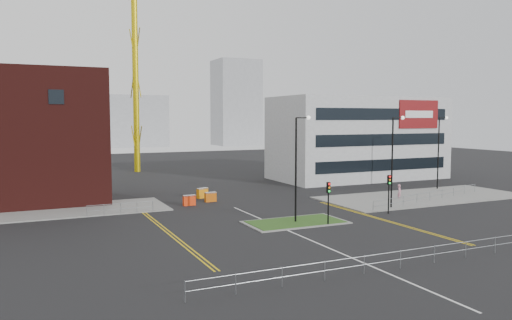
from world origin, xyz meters
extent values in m
plane|color=black|center=(0.00, 0.00, 0.00)|extent=(200.00, 200.00, 0.00)
cube|color=slate|center=(-20.00, 22.00, 0.06)|extent=(28.00, 8.00, 0.12)
cube|color=slate|center=(22.00, 14.00, 0.06)|extent=(24.00, 10.00, 0.12)
cube|color=slate|center=(2.00, 8.00, 0.04)|extent=(8.60, 4.60, 0.08)
cube|color=#234B19|center=(2.00, 8.00, 0.06)|extent=(8.00, 4.00, 0.12)
cube|color=#401210|center=(-20.00, 28.00, 7.00)|extent=(18.00, 10.00, 14.00)
cube|color=black|center=(-16.00, 22.98, 11.00)|extent=(1.40, 0.10, 1.40)
cube|color=#A2A4A6|center=(26.00, 32.00, 6.00)|extent=(25.00, 12.00, 12.00)
cube|color=black|center=(26.00, 25.98, 2.50)|extent=(22.00, 0.10, 1.60)
cube|color=black|center=(26.00, 25.98, 6.00)|extent=(22.00, 0.10, 1.60)
cube|color=black|center=(26.00, 25.98, 9.50)|extent=(22.00, 0.10, 1.60)
cube|color=maroon|center=(32.00, 25.92, 9.50)|extent=(7.00, 0.15, 4.00)
cube|color=white|center=(32.00, 25.82, 9.50)|extent=(5.00, 0.05, 1.00)
cylinder|color=#C3A90B|center=(-2.00, 55.00, 18.46)|extent=(1.00, 1.00, 36.91)
cylinder|color=black|center=(2.00, 8.00, 4.50)|extent=(0.16, 0.16, 9.00)
cylinder|color=black|center=(2.60, 8.00, 9.00)|extent=(1.20, 0.10, 0.10)
sphere|color=silver|center=(3.20, 8.00, 9.00)|extent=(0.36, 0.36, 0.36)
cylinder|color=black|center=(14.00, 10.00, 4.50)|extent=(0.16, 0.16, 9.00)
cylinder|color=black|center=(14.60, 10.00, 9.00)|extent=(1.20, 0.10, 0.10)
sphere|color=silver|center=(15.20, 10.00, 9.00)|extent=(0.36, 0.36, 0.36)
cylinder|color=black|center=(28.00, 18.00, 4.50)|extent=(0.16, 0.16, 9.00)
cylinder|color=black|center=(28.60, 18.00, 9.00)|extent=(1.20, 0.10, 0.10)
sphere|color=silver|center=(29.20, 18.00, 9.00)|extent=(0.36, 0.36, 0.36)
cylinder|color=black|center=(4.00, 6.00, 1.50)|extent=(0.12, 0.12, 3.00)
cube|color=black|center=(4.00, 6.00, 3.20)|extent=(0.28, 0.22, 0.90)
sphere|color=red|center=(4.00, 5.87, 3.50)|extent=(0.18, 0.18, 0.18)
sphere|color=orange|center=(4.00, 5.87, 3.20)|extent=(0.18, 0.18, 0.18)
sphere|color=#0CCC33|center=(4.00, 5.87, 2.90)|extent=(0.18, 0.18, 0.18)
cylinder|color=black|center=(12.00, 8.00, 1.50)|extent=(0.12, 0.12, 3.00)
cube|color=black|center=(12.00, 8.00, 3.20)|extent=(0.28, 0.22, 0.90)
sphere|color=red|center=(12.00, 7.87, 3.50)|extent=(0.18, 0.18, 0.18)
sphere|color=orange|center=(12.00, 7.87, 3.20)|extent=(0.18, 0.18, 0.18)
sphere|color=#0CCC33|center=(12.00, 7.87, 2.90)|extent=(0.18, 0.18, 0.18)
cylinder|color=gray|center=(0.00, -6.00, 1.05)|extent=(24.00, 0.04, 0.04)
cylinder|color=gray|center=(0.00, -6.00, 0.55)|extent=(24.00, 0.04, 0.04)
cylinder|color=gray|center=(-12.00, -6.00, 0.55)|extent=(0.05, 0.05, 1.10)
cylinder|color=gray|center=(-11.00, 18.00, 1.05)|extent=(6.00, 0.04, 0.04)
cylinder|color=gray|center=(-11.00, 18.00, 0.55)|extent=(6.00, 0.04, 0.04)
cylinder|color=gray|center=(-14.00, 18.00, 0.55)|extent=(0.05, 0.05, 1.10)
cylinder|color=gray|center=(-8.00, 18.00, 0.55)|extent=(0.05, 0.05, 1.10)
cylinder|color=gray|center=(20.50, 11.50, 1.05)|extent=(19.01, 5.04, 0.04)
cylinder|color=gray|center=(20.50, 11.50, 0.55)|extent=(19.01, 5.04, 0.04)
cylinder|color=gray|center=(11.00, 9.00, 0.55)|extent=(0.05, 0.05, 1.10)
cylinder|color=gray|center=(30.00, 14.00, 0.55)|extent=(0.05, 0.05, 1.10)
cube|color=silver|center=(0.00, 2.00, 0.01)|extent=(0.15, 30.00, 0.01)
cube|color=gold|center=(-9.00, 10.00, 0.01)|extent=(0.12, 24.00, 0.01)
cube|color=gold|center=(-8.70, 10.00, 0.01)|extent=(0.12, 24.00, 0.01)
cube|color=gold|center=(9.50, 6.00, 0.01)|extent=(0.12, 20.00, 0.01)
cube|color=gold|center=(9.80, 6.00, 0.01)|extent=(0.12, 20.00, 0.01)
cube|color=gray|center=(10.00, 130.00, 8.00)|extent=(24.00, 12.00, 16.00)
cube|color=gray|center=(45.00, 125.00, 14.00)|extent=(14.00, 12.00, 28.00)
cube|color=gray|center=(-8.00, 140.00, 6.00)|extent=(30.00, 12.00, 12.00)
imported|color=#C88294|center=(18.33, 13.80, 0.85)|extent=(0.74, 0.69, 1.71)
cube|color=#C5550A|center=(-1.00, 21.28, 0.52)|extent=(1.26, 0.48, 1.03)
cube|color=silver|center=(-1.00, 21.28, 0.98)|extent=(1.26, 0.48, 0.12)
cube|color=#EF360D|center=(-3.77, 20.01, 0.54)|extent=(1.30, 0.49, 1.07)
cube|color=silver|center=(-3.77, 20.01, 1.02)|extent=(1.30, 0.49, 0.13)
cube|color=orange|center=(-1.00, 24.00, 0.56)|extent=(1.43, 0.91, 1.13)
cube|color=silver|center=(-1.00, 24.00, 1.07)|extent=(1.43, 0.91, 0.14)
camera|label=1|loc=(-18.75, -28.88, 8.97)|focal=35.00mm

